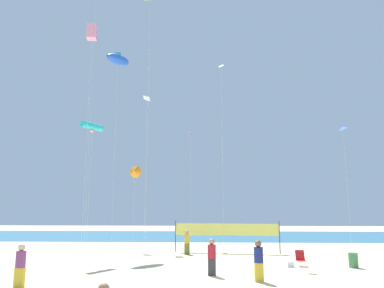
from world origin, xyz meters
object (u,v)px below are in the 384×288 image
(folding_beach_chair, at_px, (301,258))
(kite_cyan_tube, at_px, (92,127))
(volleyball_net, at_px, (226,231))
(kite_blue_inflatable, at_px, (118,60))
(beach_handbag, at_px, (291,265))
(beachgoer_navy_shirt, at_px, (259,259))
(kite_violet_diamond, at_px, (191,136))
(kite_white_diamond, at_px, (147,100))
(kite_lime_diamond, at_px, (221,74))
(kite_pink_box, at_px, (92,33))
(kite_blue_diamond, at_px, (343,129))
(beachgoer_mustard_shirt, at_px, (187,241))
(beachgoer_plum_shirt, at_px, (20,264))
(beachgoer_maroon_shirt, at_px, (212,256))
(kite_orange_delta, at_px, (135,172))
(trash_barrel, at_px, (353,260))

(folding_beach_chair, relative_size, kite_cyan_tube, 0.09)
(volleyball_net, height_order, kite_blue_inflatable, kite_blue_inflatable)
(beach_handbag, relative_size, kite_blue_inflatable, 0.02)
(beachgoer_navy_shirt, relative_size, kite_violet_diamond, 0.17)
(beach_handbag, height_order, kite_white_diamond, kite_white_diamond)
(kite_lime_diamond, relative_size, kite_pink_box, 0.97)
(kite_blue_diamond, bearing_deg, volleyball_net, 175.77)
(beachgoer_mustard_shirt, bearing_deg, beachgoer_plum_shirt, 102.83)
(kite_lime_diamond, height_order, kite_pink_box, kite_pink_box)
(beachgoer_mustard_shirt, distance_m, beachgoer_plum_shirt, 13.83)
(beachgoer_mustard_shirt, relative_size, beachgoer_navy_shirt, 0.95)
(beachgoer_maroon_shirt, height_order, folding_beach_chair, beachgoer_maroon_shirt)
(beachgoer_maroon_shirt, distance_m, kite_pink_box, 16.19)
(beachgoer_maroon_shirt, bearing_deg, beach_handbag, -139.33)
(beachgoer_maroon_shirt, distance_m, folding_beach_chair, 6.28)
(beachgoer_maroon_shirt, distance_m, kite_lime_diamond, 16.16)
(beach_handbag, xyz_separation_m, kite_violet_diamond, (-6.43, 13.11, 10.11))
(volleyball_net, xyz_separation_m, kite_blue_inflatable, (-9.65, 2.72, 15.30))
(kite_blue_diamond, bearing_deg, kite_orange_delta, 171.35)
(volleyball_net, distance_m, beach_handbag, 8.05)
(trash_barrel, relative_size, kite_lime_diamond, 0.05)
(trash_barrel, xyz_separation_m, kite_orange_delta, (-14.54, 9.07, 6.03))
(beachgoer_maroon_shirt, xyz_separation_m, kite_violet_diamond, (-1.92, 16.16, 9.29))
(kite_white_diamond, distance_m, kite_lime_diamond, 9.46)
(kite_violet_diamond, height_order, kite_lime_diamond, kite_lime_diamond)
(beachgoer_navy_shirt, distance_m, kite_blue_diamond, 16.11)
(beachgoer_maroon_shirt, relative_size, kite_violet_diamond, 0.17)
(beachgoer_navy_shirt, xyz_separation_m, volleyball_net, (-1.00, 11.70, 0.65))
(folding_beach_chair, relative_size, kite_blue_diamond, 0.09)
(beachgoer_mustard_shirt, height_order, kite_lime_diamond, kite_lime_diamond)
(beachgoer_maroon_shirt, height_order, beach_handbag, beachgoer_maroon_shirt)
(kite_orange_delta, bearing_deg, kite_violet_diamond, 41.71)
(kite_pink_box, bearing_deg, beachgoer_plum_shirt, -93.07)
(beachgoer_plum_shirt, xyz_separation_m, kite_blue_diamond, (18.44, 12.87, 8.48))
(beachgoer_mustard_shirt, distance_m, kite_cyan_tube, 10.88)
(beachgoer_navy_shirt, xyz_separation_m, folding_beach_chair, (3.05, 4.99, -0.52))
(kite_violet_diamond, xyz_separation_m, kite_white_diamond, (-4.23, -0.46, 3.61))
(beachgoer_navy_shirt, xyz_separation_m, trash_barrel, (5.90, 4.51, -0.58))
(trash_barrel, height_order, volleyball_net, volleyball_net)
(folding_beach_chair, bearing_deg, kite_blue_inflatable, 120.82)
(kite_blue_inflatable, bearing_deg, beachgoer_maroon_shirt, -56.70)
(beachgoer_mustard_shirt, distance_m, kite_lime_diamond, 13.43)
(beachgoer_maroon_shirt, height_order, kite_blue_inflatable, kite_blue_inflatable)
(beachgoer_maroon_shirt, bearing_deg, kite_orange_delta, -55.18)
(beach_handbag, bearing_deg, folding_beach_chair, 32.83)
(beachgoer_plum_shirt, relative_size, kite_blue_diamond, 0.19)
(kite_lime_diamond, bearing_deg, beachgoer_mustard_shirt, -170.59)
(beachgoer_mustard_shirt, bearing_deg, volleyball_net, -116.66)
(kite_blue_inflatable, distance_m, kite_orange_delta, 10.73)
(kite_violet_diamond, bearing_deg, kite_orange_delta, -138.29)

